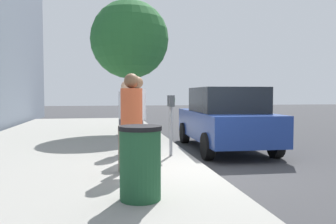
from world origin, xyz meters
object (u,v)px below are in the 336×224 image
at_px(parking_meter, 171,112).
at_px(trash_bin, 140,163).
at_px(pedestrian_bystander, 132,114).
at_px(pedestrian_at_meter, 137,110).
at_px(street_tree, 130,40).
at_px(parked_sedan_near, 225,118).
at_px(parking_officer, 127,111).

xyz_separation_m(parking_meter, trash_bin, (-3.15, 1.02, -0.51)).
distance_m(pedestrian_bystander, trash_bin, 1.71).
bearing_deg(pedestrian_bystander, parking_meter, -2.61).
height_order(parking_meter, pedestrian_at_meter, pedestrian_at_meter).
bearing_deg(street_tree, parking_meter, -173.15).
xyz_separation_m(pedestrian_bystander, street_tree, (6.59, -0.41, 2.36)).
xyz_separation_m(pedestrian_at_meter, trash_bin, (-2.95, 0.22, -0.58)).
xyz_separation_m(street_tree, trash_bin, (-8.21, 0.41, -2.93)).
relative_size(pedestrian_bystander, parked_sedan_near, 0.41).
distance_m(parked_sedan_near, trash_bin, 5.44).
xyz_separation_m(pedestrian_bystander, trash_bin, (-1.61, 0.00, -0.57)).
relative_size(parking_meter, parking_officer, 0.80).
bearing_deg(pedestrian_bystander, pedestrian_at_meter, 21.66).
relative_size(pedestrian_at_meter, street_tree, 0.37).
distance_m(pedestrian_at_meter, trash_bin, 3.01).
height_order(parking_officer, parked_sedan_near, parking_officer).
bearing_deg(pedestrian_bystander, parked_sedan_near, -12.62).
distance_m(parking_meter, trash_bin, 3.35).
distance_m(parking_meter, pedestrian_bystander, 1.85).
relative_size(parking_officer, street_tree, 0.36).
height_order(parked_sedan_near, trash_bin, parked_sedan_near).
height_order(pedestrian_at_meter, street_tree, street_tree).
bearing_deg(pedestrian_at_meter, street_tree, 75.67).
bearing_deg(pedestrian_bystander, trash_bin, -149.13).
relative_size(street_tree, trash_bin, 4.85).
xyz_separation_m(parking_meter, pedestrian_bystander, (-1.54, 1.02, 0.06)).
xyz_separation_m(pedestrian_bystander, parked_sedan_near, (3.01, -2.86, -0.33)).
distance_m(pedestrian_bystander, parked_sedan_near, 4.16).
height_order(pedestrian_bystander, trash_bin, pedestrian_bystander).
height_order(parking_meter, parking_officer, parking_officer).
distance_m(parking_meter, street_tree, 5.63).
xyz_separation_m(pedestrian_at_meter, pedestrian_bystander, (-1.33, 0.22, -0.01)).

